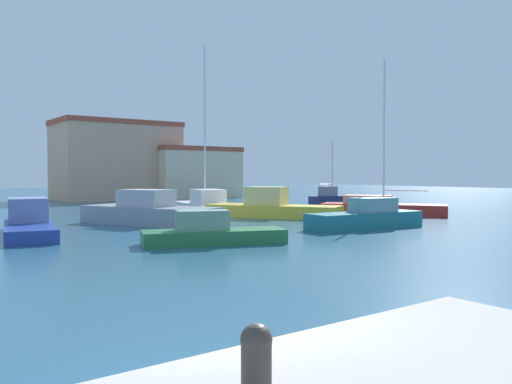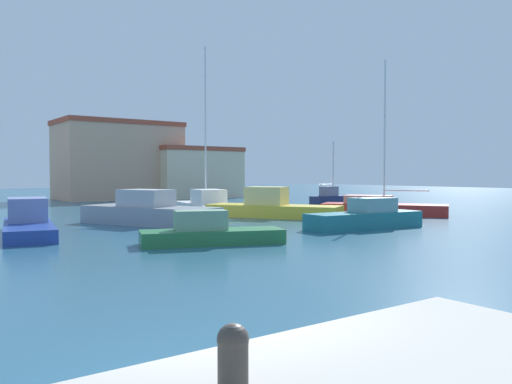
{
  "view_description": "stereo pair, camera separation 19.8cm",
  "coord_description": "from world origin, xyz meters",
  "views": [
    {
      "loc": [
        -3.24,
        -5.37,
        2.73
      ],
      "look_at": [
        14.87,
        19.35,
        1.67
      ],
      "focal_mm": 36.89,
      "sensor_mm": 36.0,
      "label": 1
    },
    {
      "loc": [
        -3.08,
        -5.49,
        2.73
      ],
      "look_at": [
        14.87,
        19.35,
        1.67
      ],
      "focal_mm": 36.89,
      "sensor_mm": 36.0,
      "label": 2
    }
  ],
  "objects": [
    {
      "name": "motorboat_teal_outer_mooring",
      "position": [
        16.77,
        12.55,
        0.55
      ],
      "size": [
        6.53,
        2.23,
        1.53
      ],
      "color": "#1E707A",
      "rests_on": "water"
    },
    {
      "name": "motorboat_yellow_behind_lamppost",
      "position": [
        17.01,
        20.6,
        0.61
      ],
      "size": [
        6.43,
        8.45,
        1.92
      ],
      "color": "gold",
      "rests_on": "water"
    },
    {
      "name": "motorboat_grey_distant_east",
      "position": [
        8.81,
        20.84,
        0.66
      ],
      "size": [
        5.52,
        8.27,
        1.88
      ],
      "color": "gray",
      "rests_on": "water"
    },
    {
      "name": "motorboat_blue_mid_harbor",
      "position": [
        2.37,
        19.45,
        0.58
      ],
      "size": [
        3.3,
        7.53,
        1.64
      ],
      "color": "#233D93",
      "rests_on": "water"
    },
    {
      "name": "water",
      "position": [
        15.0,
        20.0,
        0.0
      ],
      "size": [
        160.0,
        160.0,
        0.0
      ],
      "primitive_type": "plane",
      "color": "#285670",
      "rests_on": "ground"
    },
    {
      "name": "motorboat_green_near_pier",
      "position": [
        7.37,
        12.03,
        0.43
      ],
      "size": [
        5.75,
        3.44,
        1.32
      ],
      "color": "#28703D",
      "rests_on": "water"
    },
    {
      "name": "sailboat_white_far_right",
      "position": [
        16.18,
        27.25,
        0.58
      ],
      "size": [
        4.38,
        8.55,
        11.87
      ],
      "color": "white",
      "rests_on": "water"
    },
    {
      "name": "sailboat_navy_center_channel",
      "position": [
        26.19,
        24.65,
        0.65
      ],
      "size": [
        4.22,
        1.44,
        5.29
      ],
      "color": "#19234C",
      "rests_on": "water"
    },
    {
      "name": "harbor_office",
      "position": [
        26.34,
        46.98,
        2.89
      ],
      "size": [
        9.99,
        5.7,
        5.77
      ],
      "color": "beige",
      "rests_on": "ground"
    },
    {
      "name": "warehouse_block",
      "position": [
        18.23,
        49.56,
        4.2
      ],
      "size": [
        12.69,
        7.54,
        8.37
      ],
      "color": "tan",
      "rests_on": "ground"
    },
    {
      "name": "sailboat_red_distant_north",
      "position": [
        24.07,
        17.85,
        0.52
      ],
      "size": [
        6.43,
        7.97,
        10.22
      ],
      "color": "#B22823",
      "rests_on": "water"
    },
    {
      "name": "mooring_bollard",
      "position": [
        -0.96,
        -2.27,
        1.38
      ],
      "size": [
        0.24,
        0.24,
        0.51
      ],
      "color": "#38332D",
      "rests_on": "pier_quay"
    }
  ]
}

